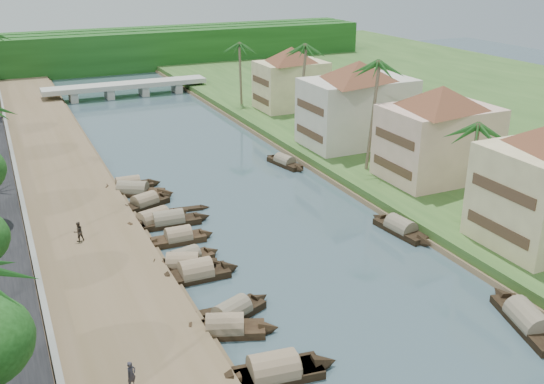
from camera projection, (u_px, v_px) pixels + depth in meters
name	position (u px, v px, depth m)	size (l,w,h in m)	color
ground	(339.00, 289.00, 45.01)	(220.00, 220.00, 0.00)	#384D54
left_bank	(76.00, 221.00, 55.46)	(10.00, 180.00, 0.80)	brown
right_bank	(393.00, 166.00, 69.11)	(16.00, 180.00, 1.20)	#2B4D1F
retaining_wall	(26.00, 219.00, 53.47)	(0.40, 180.00, 1.10)	slate
treeline	(96.00, 51.00, 127.92)	(120.00, 14.00, 8.00)	#143A10
bridge	(126.00, 87.00, 105.13)	(28.00, 4.00, 2.40)	#A3A299
building_mid	(439.00, 132.00, 62.41)	(14.11, 14.11, 9.70)	beige
building_far	(357.00, 102.00, 73.74)	(15.59, 15.59, 10.20)	beige
building_distant	(291.00, 77.00, 91.19)	(12.62, 12.62, 9.20)	beige
sampan_1	(273.00, 372.00, 35.39)	(8.41, 2.99, 2.42)	black
sampan_2	(278.00, 372.00, 35.38)	(7.61, 2.43, 2.00)	black
sampan_3	(232.00, 313.00, 41.18)	(7.17, 4.07, 1.96)	black
sampan_4	(225.00, 329.00, 39.50)	(7.36, 4.13, 2.09)	black
sampan_5	(196.00, 274.00, 46.30)	(7.20, 2.17, 2.28)	black
sampan_6	(185.00, 260.00, 48.44)	(6.61, 2.82, 1.97)	black
sampan_7	(183.00, 265.00, 47.65)	(7.35, 4.34, 2.00)	black
sampan_8	(179.00, 238.00, 52.10)	(6.48, 1.90, 2.03)	black
sampan_9	(168.00, 221.00, 55.34)	(8.20, 2.06, 2.07)	black
sampan_10	(154.00, 220.00, 55.57)	(8.04, 3.96, 2.18)	black
sampan_11	(145.00, 203.00, 59.39)	(6.93, 3.91, 2.00)	black
sampan_12	(133.00, 191.00, 62.44)	(8.44, 5.82, 2.11)	black
sampan_13	(128.00, 185.00, 63.94)	(7.21, 1.94, 1.99)	black
sampan_14	(527.00, 322.00, 40.25)	(4.26, 9.39, 2.24)	black
sampan_15	(401.00, 229.00, 53.88)	(2.47, 7.85, 2.09)	black
sampan_16	(285.00, 162.00, 71.09)	(2.81, 7.28, 1.81)	black
canoe_1	(218.00, 311.00, 41.96)	(4.78, 1.07, 0.77)	black
canoe_2	(183.00, 210.00, 58.60)	(5.34, 1.48, 0.77)	black
palm_1	(478.00, 128.00, 51.64)	(3.20, 3.20, 9.92)	brown
palm_2	(374.00, 66.00, 62.47)	(3.20, 3.20, 13.10)	brown
palm_3	(301.00, 48.00, 78.43)	(3.20, 3.20, 12.46)	brown
palm_7	(240.00, 45.00, 91.79)	(3.20, 3.20, 10.86)	brown
tree_6	(378.00, 97.00, 78.25)	(4.15, 4.15, 6.60)	#4A3D2A
person_near	(131.00, 375.00, 33.31)	(0.60, 0.39, 1.64)	#2D2A33
person_far	(78.00, 232.00, 50.41)	(0.83, 0.65, 1.71)	#312822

